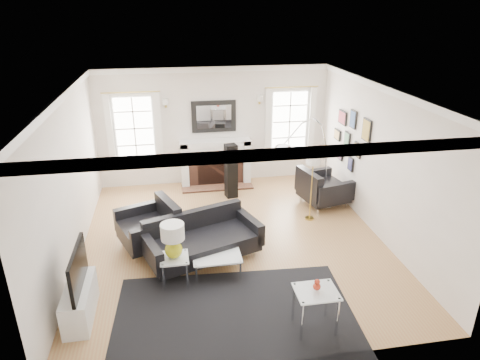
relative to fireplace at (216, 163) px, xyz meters
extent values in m
plane|color=#A66F45|center=(0.00, -2.79, -0.54)|extent=(6.00, 6.00, 0.00)
cube|color=silver|center=(0.00, 0.21, 0.86)|extent=(5.50, 0.04, 2.80)
cube|color=silver|center=(0.00, -5.79, 0.86)|extent=(5.50, 0.04, 2.80)
cube|color=silver|center=(-2.75, -2.79, 0.86)|extent=(0.04, 6.00, 2.80)
cube|color=silver|center=(2.75, -2.79, 0.86)|extent=(0.04, 6.00, 2.80)
cube|color=white|center=(0.00, -2.79, 2.26)|extent=(5.50, 6.00, 0.02)
cube|color=white|center=(0.00, -2.79, 2.20)|extent=(5.50, 6.00, 0.12)
cube|color=white|center=(-0.75, 0.01, 0.01)|extent=(0.18, 0.38, 1.10)
cube|color=white|center=(0.75, 0.01, 0.01)|extent=(0.18, 0.38, 1.10)
cube|color=white|center=(0.00, 0.01, 0.51)|extent=(1.70, 0.38, 0.12)
cube|color=white|center=(0.00, 0.01, 0.41)|extent=(1.50, 0.34, 0.10)
cube|color=brown|center=(0.00, 0.03, -0.09)|extent=(1.30, 0.30, 0.90)
cube|color=black|center=(0.00, -0.07, -0.16)|extent=(0.90, 0.10, 0.76)
cube|color=brown|center=(0.00, -0.24, -0.52)|extent=(1.70, 0.50, 0.04)
cube|color=black|center=(0.00, 0.17, 1.11)|extent=(1.05, 0.06, 0.75)
cube|color=white|center=(0.00, 0.13, 1.11)|extent=(0.82, 0.02, 0.55)
cube|color=white|center=(-1.85, 0.18, 0.91)|extent=(1.00, 0.05, 1.60)
cube|color=white|center=(-1.85, 0.15, 0.91)|extent=(0.84, 0.02, 1.44)
cube|color=white|center=(-2.40, 0.08, 0.96)|extent=(0.14, 0.05, 1.55)
cube|color=white|center=(-1.30, 0.08, 0.96)|extent=(0.14, 0.05, 1.55)
cube|color=white|center=(1.85, 0.18, 0.91)|extent=(1.00, 0.05, 1.60)
cube|color=white|center=(1.85, 0.15, 0.91)|extent=(0.84, 0.02, 1.44)
cube|color=white|center=(1.30, 0.08, 0.96)|extent=(0.14, 0.05, 1.55)
cube|color=white|center=(2.40, 0.08, 0.96)|extent=(0.14, 0.05, 1.55)
cube|color=black|center=(2.72, -2.19, 1.31)|extent=(0.03, 0.34, 0.44)
cube|color=#A5822C|center=(2.70, -2.19, 1.31)|extent=(0.01, 0.29, 0.39)
cube|color=black|center=(2.72, -1.54, 1.36)|extent=(0.03, 0.28, 0.38)
cube|color=#2F4C83|center=(2.70, -1.54, 1.36)|extent=(0.01, 0.23, 0.33)
cube|color=black|center=(2.72, -0.99, 1.26)|extent=(0.03, 0.40, 0.30)
cube|color=#B23643|center=(2.70, -0.99, 1.26)|extent=(0.01, 0.35, 0.25)
cube|color=black|center=(2.72, -1.89, 0.81)|extent=(0.03, 0.30, 0.30)
cube|color=olive|center=(2.70, -1.89, 0.81)|extent=(0.01, 0.25, 0.25)
cube|color=black|center=(2.72, -1.34, 0.86)|extent=(0.03, 0.26, 0.34)
cube|color=#548C62|center=(2.70, -1.34, 0.86)|extent=(0.01, 0.21, 0.29)
cube|color=black|center=(2.72, -0.79, 0.81)|extent=(0.03, 0.32, 0.24)
cube|color=tan|center=(2.70, -0.79, 0.81)|extent=(0.01, 0.27, 0.19)
cube|color=black|center=(2.72, -1.64, 0.41)|extent=(0.03, 0.24, 0.30)
cube|color=navy|center=(2.70, -1.64, 0.41)|extent=(0.01, 0.19, 0.25)
cube|color=black|center=(2.72, -1.04, 0.41)|extent=(0.03, 0.28, 0.22)
cube|color=#8F5378|center=(2.70, -1.04, 0.41)|extent=(0.01, 0.23, 0.17)
cube|color=white|center=(-2.45, -4.49, -0.29)|extent=(0.35, 1.00, 0.50)
cube|color=black|center=(-2.40, -4.49, 0.26)|extent=(0.05, 1.00, 0.58)
cube|color=black|center=(-0.32, -5.21, -0.54)|extent=(3.55, 3.01, 0.01)
cube|color=black|center=(-0.61, -3.31, -0.25)|extent=(2.05, 1.45, 0.31)
cube|color=black|center=(-0.74, -2.94, -0.03)|extent=(1.80, 0.76, 0.52)
cube|color=black|center=(-1.47, -3.62, -0.13)|extent=(0.43, 0.88, 0.39)
cube|color=black|center=(0.25, -3.01, -0.13)|extent=(0.43, 0.88, 0.39)
cube|color=black|center=(-1.55, -2.76, -0.22)|extent=(1.19, 1.19, 0.34)
cube|color=black|center=(-1.17, -2.60, 0.03)|extent=(0.49, 0.91, 0.57)
cube|color=black|center=(-1.72, -2.33, -0.09)|extent=(0.90, 0.47, 0.43)
cube|color=black|center=(-1.38, -3.18, -0.09)|extent=(0.90, 0.47, 0.43)
cube|color=black|center=(2.20, -1.55, -0.23)|extent=(1.07, 1.07, 0.33)
cube|color=black|center=(1.81, -1.64, 0.01)|extent=(0.35, 0.90, 0.55)
cube|color=black|center=(2.30, -1.98, -0.10)|extent=(0.89, 0.33, 0.42)
cube|color=black|center=(2.10, -1.12, -0.10)|extent=(0.89, 0.33, 0.42)
cube|color=silver|center=(-0.43, -3.65, -0.20)|extent=(0.79, 0.79, 0.02)
cylinder|color=silver|center=(-0.78, -4.01, -0.37)|extent=(0.04, 0.04, 0.35)
cylinder|color=silver|center=(-0.07, -4.01, -0.37)|extent=(0.04, 0.04, 0.35)
cylinder|color=silver|center=(-0.78, -3.30, -0.37)|extent=(0.04, 0.04, 0.35)
cylinder|color=silver|center=(-0.07, -3.30, -0.37)|extent=(0.04, 0.04, 0.35)
cube|color=silver|center=(-1.11, -3.93, -0.07)|extent=(0.44, 0.44, 0.02)
cylinder|color=silver|center=(-1.29, -4.11, -0.30)|extent=(0.04, 0.04, 0.48)
cylinder|color=silver|center=(-0.93, -4.11, -0.30)|extent=(0.04, 0.04, 0.48)
cylinder|color=silver|center=(-1.29, -3.75, -0.30)|extent=(0.04, 0.04, 0.48)
cylinder|color=silver|center=(-0.93, -3.75, -0.30)|extent=(0.04, 0.04, 0.48)
cube|color=silver|center=(0.73, -5.27, 0.07)|extent=(0.56, 0.47, 0.02)
cylinder|color=silver|center=(0.49, -5.47, -0.23)|extent=(0.04, 0.04, 0.62)
cylinder|color=silver|center=(0.97, -5.47, -0.23)|extent=(0.04, 0.04, 0.62)
cylinder|color=silver|center=(0.49, -5.08, -0.23)|extent=(0.04, 0.04, 0.62)
cylinder|color=silver|center=(0.97, -5.08, -0.23)|extent=(0.04, 0.04, 0.62)
sphere|color=gold|center=(-1.11, -3.93, 0.08)|extent=(0.27, 0.27, 0.27)
cylinder|color=gold|center=(-1.11, -3.93, 0.21)|extent=(0.04, 0.04, 0.11)
cylinder|color=white|center=(-1.11, -3.93, 0.39)|extent=(0.36, 0.36, 0.25)
sphere|color=#B52C17|center=(0.73, -5.27, 0.15)|extent=(0.10, 0.10, 0.10)
sphere|color=#B52C17|center=(0.73, -5.27, 0.22)|extent=(0.07, 0.07, 0.07)
cube|color=silver|center=(2.20, -1.58, -0.45)|extent=(0.23, 0.36, 0.18)
ellipsoid|color=silver|center=(0.92, -2.68, 1.19)|extent=(0.31, 0.31, 0.19)
cylinder|color=gold|center=(1.69, -2.18, -0.53)|extent=(0.18, 0.18, 0.03)
cylinder|color=gold|center=(1.69, -2.18, 0.10)|extent=(0.02, 0.02, 1.29)
cylinder|color=white|center=(1.69, -2.18, 0.79)|extent=(0.29, 0.29, 0.24)
cube|color=black|center=(0.26, -0.81, 0.08)|extent=(0.29, 0.29, 1.25)
camera|label=1|loc=(-1.05, -9.68, 3.60)|focal=32.00mm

